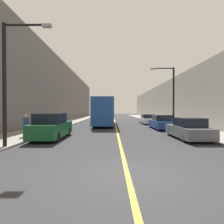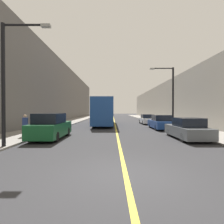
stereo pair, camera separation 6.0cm
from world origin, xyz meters
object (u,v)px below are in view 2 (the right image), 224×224
(parked_suv_left, at_px, (51,127))
(pedestrian, at_px, (26,125))
(bus, at_px, (104,111))
(car_right_near, at_px, (188,129))
(street_lamp_right, at_px, (171,93))
(car_right_mid, at_px, (161,123))
(car_right_far, at_px, (147,120))
(street_lamp_left, at_px, (8,75))

(parked_suv_left, relative_size, pedestrian, 2.86)
(bus, bearing_deg, car_right_near, -61.91)
(street_lamp_right, relative_size, pedestrian, 4.11)
(car_right_near, xyz_separation_m, car_right_mid, (-0.09, 6.56, 0.01))
(bus, distance_m, car_right_far, 6.68)
(car_right_mid, xyz_separation_m, car_right_far, (-0.07, 7.25, -0.04))
(street_lamp_left, bearing_deg, street_lamp_right, 39.12)
(street_lamp_left, bearing_deg, car_right_near, 15.38)
(parked_suv_left, xyz_separation_m, pedestrian, (-2.12, 0.49, 0.10))
(parked_suv_left, bearing_deg, street_lamp_left, -110.13)
(bus, xyz_separation_m, car_right_mid, (6.46, -5.72, -1.21))
(car_right_far, height_order, pedestrian, pedestrian)
(bus, relative_size, street_lamp_right, 1.79)
(parked_suv_left, bearing_deg, pedestrian, 166.96)
(car_right_near, height_order, car_right_mid, car_right_mid)
(car_right_mid, xyz_separation_m, street_lamp_left, (-10.99, -9.61, 3.29))
(parked_suv_left, relative_size, street_lamp_left, 0.70)
(car_right_near, relative_size, pedestrian, 2.71)
(car_right_near, xyz_separation_m, car_right_far, (-0.17, 13.81, -0.03))
(bus, distance_m, street_lamp_left, 16.11)
(car_right_mid, height_order, street_lamp_right, street_lamp_right)
(street_lamp_left, relative_size, pedestrian, 4.09)
(car_right_far, bearing_deg, street_lamp_left, -122.92)
(car_right_near, bearing_deg, bus, 118.09)
(bus, distance_m, pedestrian, 12.87)
(car_right_mid, bearing_deg, parked_suv_left, -146.96)
(bus, relative_size, car_right_far, 2.60)
(car_right_mid, height_order, street_lamp_left, street_lamp_left)
(car_right_mid, relative_size, pedestrian, 2.80)
(car_right_mid, distance_m, car_right_far, 7.25)
(car_right_far, xyz_separation_m, street_lamp_right, (1.26, -6.95, 3.34))
(street_lamp_right, bearing_deg, car_right_near, -99.09)
(car_right_mid, distance_m, street_lamp_left, 14.96)
(street_lamp_right, bearing_deg, car_right_far, 100.31)
(parked_suv_left, distance_m, car_right_mid, 11.70)
(street_lamp_left, bearing_deg, car_right_mid, 41.15)
(parked_suv_left, relative_size, car_right_far, 1.01)
(car_right_far, distance_m, pedestrian, 17.70)
(car_right_near, distance_m, car_right_mid, 6.56)
(parked_suv_left, bearing_deg, car_right_mid, 33.04)
(bus, height_order, street_lamp_left, street_lamp_left)
(bus, bearing_deg, pedestrian, -115.23)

